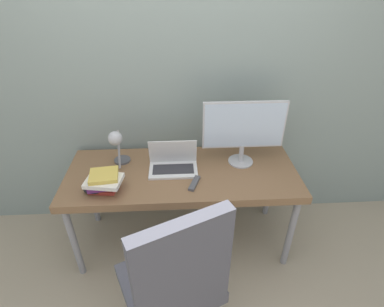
{
  "coord_description": "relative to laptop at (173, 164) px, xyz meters",
  "views": [
    {
      "loc": [
        -0.03,
        -1.47,
        2.07
      ],
      "look_at": [
        0.07,
        0.31,
        0.92
      ],
      "focal_mm": 28.0,
      "sensor_mm": 36.0,
      "label": 1
    }
  ],
  "objects": [
    {
      "name": "ground_plane",
      "position": [
        0.07,
        -0.38,
        -0.79
      ],
      "size": [
        12.0,
        12.0,
        0.0
      ],
      "primitive_type": "plane",
      "color": "tan"
    },
    {
      "name": "wall_back",
      "position": [
        0.07,
        0.38,
        0.51
      ],
      "size": [
        8.0,
        0.05,
        2.6
      ],
      "color": "gray",
      "rests_on": "ground_plane"
    },
    {
      "name": "desk",
      "position": [
        0.07,
        -0.04,
        -0.11
      ],
      "size": [
        1.73,
        0.69,
        0.74
      ],
      "color": "brown",
      "rests_on": "ground_plane"
    },
    {
      "name": "laptop",
      "position": [
        0.0,
        0.0,
        0.0
      ],
      "size": [
        0.36,
        0.21,
        0.23
      ],
      "color": "silver",
      "rests_on": "desk"
    },
    {
      "name": "monitor",
      "position": [
        0.53,
        0.07,
        0.25
      ],
      "size": [
        0.61,
        0.19,
        0.51
      ],
      "color": "#B7B7BC",
      "rests_on": "desk"
    },
    {
      "name": "desk_lamp",
      "position": [
        -0.4,
        0.03,
        0.17
      ],
      "size": [
        0.13,
        0.24,
        0.33
      ],
      "color": "#4C4C51",
      "rests_on": "desk"
    },
    {
      "name": "office_chair",
      "position": [
        0.0,
        -0.88,
        -0.15
      ],
      "size": [
        0.66,
        0.64,
        1.17
      ],
      "color": "black",
      "rests_on": "ground_plane"
    },
    {
      "name": "book_stack",
      "position": [
        -0.47,
        -0.22,
        0.03
      ],
      "size": [
        0.26,
        0.22,
        0.14
      ],
      "color": "#B2382D",
      "rests_on": "desk"
    },
    {
      "name": "tv_remote",
      "position": [
        0.15,
        -0.2,
        -0.04
      ],
      "size": [
        0.1,
        0.17,
        0.02
      ],
      "color": "#4C4C51",
      "rests_on": "desk"
    },
    {
      "name": "game_controller",
      "position": [
        -0.53,
        -0.24,
        -0.03
      ],
      "size": [
        0.16,
        0.1,
        0.04
      ],
      "color": "black",
      "rests_on": "desk"
    }
  ]
}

